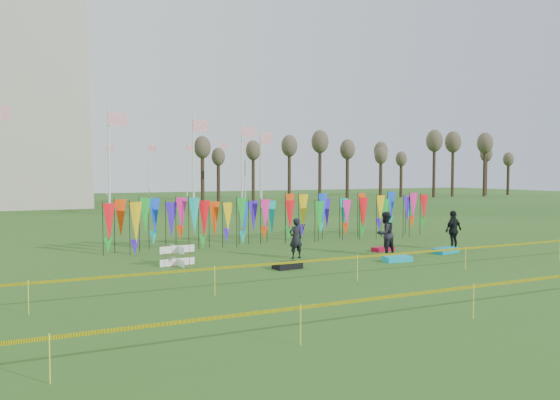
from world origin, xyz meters
name	(u,v)px	position (x,y,z in m)	size (l,w,h in m)	color
ground	(368,267)	(0.00, 0.00, 0.00)	(160.00, 160.00, 0.00)	#2A5116
flagpole_ring	(2,169)	(-14.00, 48.00, 4.00)	(57.40, 56.16, 8.00)	silver
banner_row	(287,214)	(0.28, 7.81, 1.50)	(18.64, 0.64, 2.38)	black
caution_tape_near	(398,255)	(-0.22, -2.18, 0.78)	(26.00, 0.02, 0.90)	#E1DE04
caution_tape_far	(522,282)	(-0.22, -7.44, 0.78)	(26.00, 0.02, 0.90)	#E1DE04
tree_line	(378,154)	(32.00, 44.00, 6.17)	(53.92, 1.92, 7.84)	#372A1B
box_kite	(177,256)	(-6.69, 3.38, 0.41)	(0.73, 0.73, 0.81)	red
person_left	(296,238)	(-1.63, 3.03, 0.87)	(0.63, 0.46, 1.73)	black
person_mid	(385,234)	(2.29, 2.02, 0.97)	(0.95, 0.58, 1.95)	black
person_right	(453,230)	(6.27, 2.06, 0.94)	(1.10, 0.62, 1.87)	black
kite_bag_turquoise	(397,259)	(1.78, 0.48, 0.11)	(1.14, 0.57, 0.23)	#0EACD5
kite_bag_red	(383,249)	(3.02, 3.17, 0.10)	(1.08, 0.50, 0.20)	#A80B29
kite_bag_black	(287,265)	(-3.04, 0.97, 0.12)	(1.05, 0.61, 0.24)	black
kite_bag_teal	(446,251)	(5.21, 1.40, 0.12)	(1.29, 0.61, 0.25)	#0C8DAA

